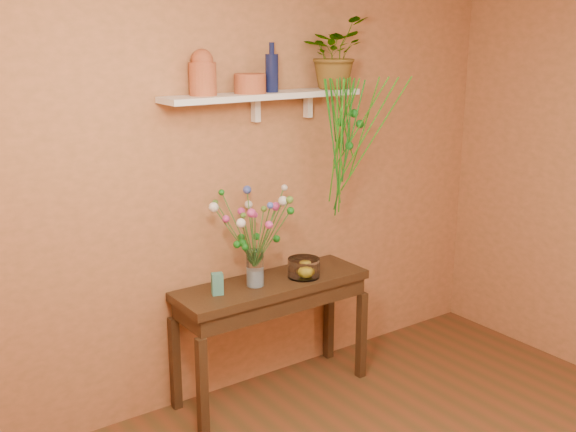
{
  "coord_description": "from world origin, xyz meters",
  "views": [
    {
      "loc": [
        -2.21,
        -1.6,
        2.29
      ],
      "look_at": [
        0.0,
        1.55,
        1.25
      ],
      "focal_mm": 42.68,
      "sensor_mm": 36.0,
      "label": 1
    }
  ],
  "objects_px": {
    "terracotta_jug": "(203,73)",
    "bouquet": "(254,218)",
    "glass_bowl": "(304,269)",
    "spider_plant": "(334,53)",
    "sideboard": "(272,298)",
    "blue_bottle": "(272,72)",
    "glass_vase": "(255,271)"
  },
  "relations": [
    {
      "from": "glass_bowl",
      "to": "sideboard",
      "type": "bearing_deg",
      "value": 165.29
    },
    {
      "from": "sideboard",
      "to": "terracotta_jug",
      "type": "bearing_deg",
      "value": 162.7
    },
    {
      "from": "glass_bowl",
      "to": "terracotta_jug",
      "type": "bearing_deg",
      "value": 163.61
    },
    {
      "from": "spider_plant",
      "to": "bouquet",
      "type": "xyz_separation_m",
      "value": [
        -0.67,
        -0.1,
        -0.95
      ]
    },
    {
      "from": "bouquet",
      "to": "sideboard",
      "type": "bearing_deg",
      "value": 6.23
    },
    {
      "from": "glass_bowl",
      "to": "blue_bottle",
      "type": "bearing_deg",
      "value": 137.49
    },
    {
      "from": "spider_plant",
      "to": "glass_bowl",
      "type": "distance_m",
      "value": 1.38
    },
    {
      "from": "bouquet",
      "to": "glass_bowl",
      "type": "bearing_deg",
      "value": -6.49
    },
    {
      "from": "sideboard",
      "to": "glass_vase",
      "type": "distance_m",
      "value": 0.24
    },
    {
      "from": "terracotta_jug",
      "to": "bouquet",
      "type": "height_order",
      "value": "terracotta_jug"
    },
    {
      "from": "spider_plant",
      "to": "blue_bottle",
      "type": "bearing_deg",
      "value": -179.9
    },
    {
      "from": "spider_plant",
      "to": "glass_vase",
      "type": "xyz_separation_m",
      "value": [
        -0.66,
        -0.09,
        -1.29
      ]
    },
    {
      "from": "spider_plant",
      "to": "glass_bowl",
      "type": "height_order",
      "value": "spider_plant"
    },
    {
      "from": "glass_vase",
      "to": "blue_bottle",
      "type": "bearing_deg",
      "value": 24.47
    },
    {
      "from": "terracotta_jug",
      "to": "bouquet",
      "type": "bearing_deg",
      "value": -28.92
    },
    {
      "from": "terracotta_jug",
      "to": "glass_bowl",
      "type": "bearing_deg",
      "value": -16.39
    },
    {
      "from": "blue_bottle",
      "to": "bouquet",
      "type": "relative_size",
      "value": 0.51
    },
    {
      "from": "spider_plant",
      "to": "bouquet",
      "type": "relative_size",
      "value": 0.77
    },
    {
      "from": "terracotta_jug",
      "to": "glass_vase",
      "type": "xyz_separation_m",
      "value": [
        0.25,
        -0.13,
        -1.2
      ]
    },
    {
      "from": "sideboard",
      "to": "terracotta_jug",
      "type": "distance_m",
      "value": 1.46
    },
    {
      "from": "sideboard",
      "to": "blue_bottle",
      "type": "bearing_deg",
      "value": 52.13
    },
    {
      "from": "sideboard",
      "to": "blue_bottle",
      "type": "height_order",
      "value": "blue_bottle"
    },
    {
      "from": "glass_vase",
      "to": "bouquet",
      "type": "distance_m",
      "value": 0.34
    },
    {
      "from": "spider_plant",
      "to": "glass_vase",
      "type": "relative_size",
      "value": 1.96
    },
    {
      "from": "terracotta_jug",
      "to": "bouquet",
      "type": "distance_m",
      "value": 0.9
    },
    {
      "from": "sideboard",
      "to": "spider_plant",
      "type": "xyz_separation_m",
      "value": [
        0.53,
        0.08,
        1.5
      ]
    },
    {
      "from": "blue_bottle",
      "to": "glass_bowl",
      "type": "bearing_deg",
      "value": -42.51
    },
    {
      "from": "spider_plant",
      "to": "bouquet",
      "type": "distance_m",
      "value": 1.17
    },
    {
      "from": "sideboard",
      "to": "glass_bowl",
      "type": "distance_m",
      "value": 0.27
    },
    {
      "from": "terracotta_jug",
      "to": "bouquet",
      "type": "xyz_separation_m",
      "value": [
        0.24,
        -0.13,
        -0.86
      ]
    },
    {
      "from": "terracotta_jug",
      "to": "glass_bowl",
      "type": "relative_size",
      "value": 1.26
    },
    {
      "from": "blue_bottle",
      "to": "spider_plant",
      "type": "distance_m",
      "value": 0.48
    }
  ]
}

